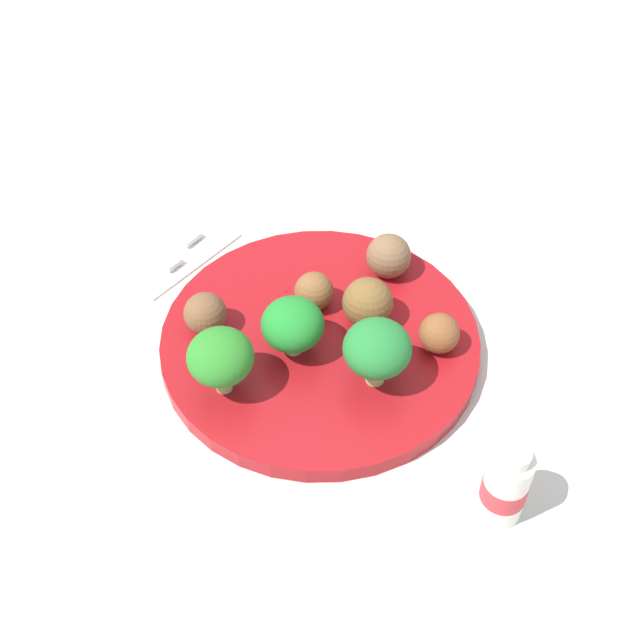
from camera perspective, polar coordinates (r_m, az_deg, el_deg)
ground_plane at (r=0.75m, az=0.00°, el=-1.89°), size 4.00×4.00×0.00m
plate at (r=0.74m, az=0.00°, el=-1.48°), size 0.28×0.28×0.02m
broccoli_floret_far_rim at (r=0.67m, az=-6.76°, el=-2.54°), size 0.05×0.05×0.06m
broccoli_floret_mid_right at (r=0.67m, az=3.90°, el=-1.98°), size 0.06×0.06×0.06m
broccoli_floret_near_rim at (r=0.70m, az=-1.87°, el=-0.33°), size 0.05×0.05×0.05m
meatball_center at (r=0.73m, az=3.25°, el=1.19°), size 0.04×0.04×0.04m
meatball_back_right at (r=0.73m, az=-7.79°, el=0.43°), size 0.04×0.04×0.04m
meatball_front_right at (r=0.78m, az=4.67°, el=4.36°), size 0.04×0.04×0.04m
meatball_front_left at (r=0.72m, az=8.08°, el=-0.90°), size 0.04×0.04×0.04m
meatball_mid_left at (r=0.75m, az=-0.42°, el=1.96°), size 0.04×0.04×0.04m
napkin at (r=0.88m, az=-12.15°, el=6.04°), size 0.17×0.12×0.01m
fork at (r=0.88m, az=-10.98°, el=6.70°), size 0.12×0.02×0.01m
knife at (r=0.86m, az=-12.76°, el=5.48°), size 0.15×0.02×0.01m
yogurt_bottle at (r=0.64m, az=12.47°, el=-10.86°), size 0.03×0.03×0.08m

